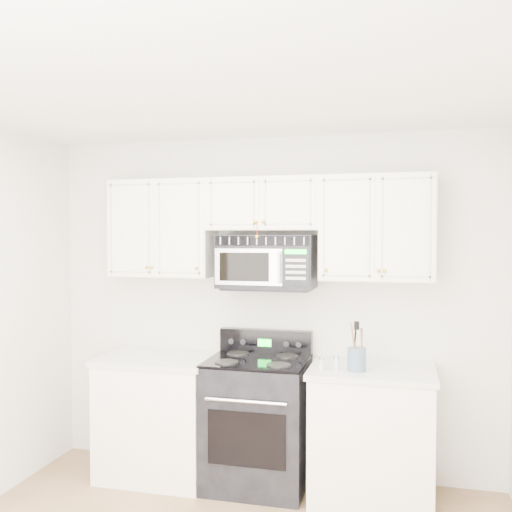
% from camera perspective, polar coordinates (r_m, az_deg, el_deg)
% --- Properties ---
extents(room, '(3.51, 3.51, 2.61)m').
position_cam_1_polar(room, '(2.81, -6.59, -9.12)').
color(room, '#A47857').
rests_on(room, ground).
extents(base_cabinet_left, '(0.86, 0.65, 0.92)m').
position_cam_1_polar(base_cabinet_left, '(4.61, -9.63, -15.84)').
color(base_cabinet_left, white).
rests_on(base_cabinet_left, ground).
extents(base_cabinet_right, '(0.86, 0.65, 0.92)m').
position_cam_1_polar(base_cabinet_right, '(4.26, 11.49, -17.39)').
color(base_cabinet_right, white).
rests_on(base_cabinet_right, ground).
extents(range, '(0.72, 0.66, 1.11)m').
position_cam_1_polar(range, '(4.36, 0.17, -16.08)').
color(range, black).
rests_on(range, ground).
extents(upper_cabinets, '(2.44, 0.37, 0.75)m').
position_cam_1_polar(upper_cabinets, '(4.27, 0.94, 3.30)').
color(upper_cabinets, white).
rests_on(upper_cabinets, ground).
extents(microwave, '(0.72, 0.41, 0.40)m').
position_cam_1_polar(microwave, '(4.25, 1.09, -0.54)').
color(microwave, black).
rests_on(microwave, ground).
extents(utensil_crock, '(0.13, 0.13, 0.33)m').
position_cam_1_polar(utensil_crock, '(4.00, 10.04, -10.06)').
color(utensil_crock, slate).
rests_on(utensil_crock, base_cabinet_right).
extents(shaker_salt, '(0.04, 0.04, 0.09)m').
position_cam_1_polar(shaker_salt, '(3.98, 6.58, -10.66)').
color(shaker_salt, '#B6B3CA').
rests_on(shaker_salt, base_cabinet_right).
extents(shaker_pepper, '(0.04, 0.04, 0.10)m').
position_cam_1_polar(shaker_pepper, '(4.00, 8.04, -10.54)').
color(shaker_pepper, '#B6B3CA').
rests_on(shaker_pepper, base_cabinet_right).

